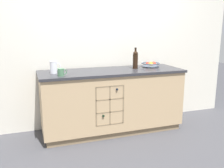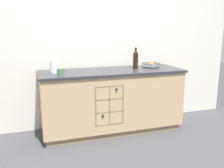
# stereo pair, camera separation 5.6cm
# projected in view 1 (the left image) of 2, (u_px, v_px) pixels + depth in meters

# --- Properties ---
(ground_plane) EXTENTS (14.00, 14.00, 0.00)m
(ground_plane) POSITION_uv_depth(u_px,v_px,m) (112.00, 130.00, 3.78)
(ground_plane) COLOR #424247
(back_wall) EXTENTS (4.43, 0.06, 2.55)m
(back_wall) POSITION_uv_depth(u_px,v_px,m) (104.00, 43.00, 3.85)
(back_wall) COLOR silver
(back_wall) RESTS_ON ground_plane
(kitchen_island) EXTENTS (2.07, 0.68, 0.92)m
(kitchen_island) POSITION_uv_depth(u_px,v_px,m) (112.00, 101.00, 3.67)
(kitchen_island) COLOR #8B7354
(kitchen_island) RESTS_ON ground_plane
(fruit_bowl) EXTENTS (0.29, 0.29, 0.09)m
(fruit_bowl) POSITION_uv_depth(u_px,v_px,m) (151.00, 64.00, 3.87)
(fruit_bowl) COLOR #4C5666
(fruit_bowl) RESTS_ON kitchen_island
(white_pitcher) EXTENTS (0.15, 0.10, 0.17)m
(white_pitcher) POSITION_uv_depth(u_px,v_px,m) (54.00, 67.00, 3.31)
(white_pitcher) COLOR white
(white_pitcher) RESTS_ON kitchen_island
(ceramic_mug) EXTENTS (0.12, 0.08, 0.10)m
(ceramic_mug) POSITION_uv_depth(u_px,v_px,m) (61.00, 72.00, 3.15)
(ceramic_mug) COLOR #4C7A56
(ceramic_mug) RESTS_ON kitchen_island
(standing_wine_bottle) EXTENTS (0.08, 0.08, 0.31)m
(standing_wine_bottle) POSITION_uv_depth(u_px,v_px,m) (135.00, 59.00, 3.70)
(standing_wine_bottle) COLOR black
(standing_wine_bottle) RESTS_ON kitchen_island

